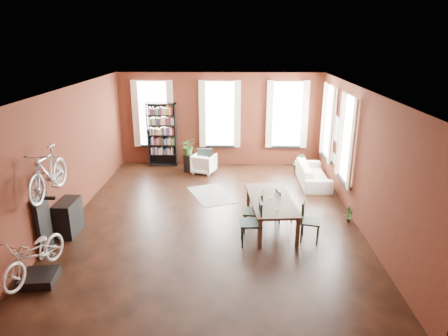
{
  "coord_description": "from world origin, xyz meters",
  "views": [
    {
      "loc": [
        0.53,
        -9.12,
        4.35
      ],
      "look_at": [
        0.25,
        0.6,
        1.13
      ],
      "focal_mm": 32.0,
      "sensor_mm": 36.0,
      "label": 1
    }
  ],
  "objects_px": {
    "plant_stand": "(189,163)",
    "cream_sofa": "(313,171)",
    "bookshelf": "(162,135)",
    "dining_chair_b": "(253,212)",
    "dining_chair_a": "(251,223)",
    "dining_chair_c": "(311,221)",
    "dining_chair_d": "(284,205)",
    "white_armchair": "(204,163)",
    "bike_trainer": "(39,278)",
    "bicycle_floor": "(32,235)",
    "dining_table": "(271,213)",
    "console_table": "(68,217)"
  },
  "relations": [
    {
      "from": "dining_table",
      "to": "white_armchair",
      "type": "relative_size",
      "value": 2.98
    },
    {
      "from": "white_armchair",
      "to": "bike_trainer",
      "type": "height_order",
      "value": "white_armchair"
    },
    {
      "from": "bike_trainer",
      "to": "plant_stand",
      "type": "xyz_separation_m",
      "value": [
        2.07,
        6.46,
        0.21
      ]
    },
    {
      "from": "bookshelf",
      "to": "dining_chair_b",
      "type": "bearing_deg",
      "value": -59.2
    },
    {
      "from": "console_table",
      "to": "plant_stand",
      "type": "relative_size",
      "value": 1.36
    },
    {
      "from": "dining_chair_c",
      "to": "white_armchair",
      "type": "height_order",
      "value": "dining_chair_c"
    },
    {
      "from": "bike_trainer",
      "to": "bicycle_floor",
      "type": "distance_m",
      "value": 0.89
    },
    {
      "from": "dining_table",
      "to": "dining_chair_c",
      "type": "distance_m",
      "value": 1.05
    },
    {
      "from": "bookshelf",
      "to": "cream_sofa",
      "type": "relative_size",
      "value": 1.06
    },
    {
      "from": "dining_chair_d",
      "to": "console_table",
      "type": "bearing_deg",
      "value": 86.97
    },
    {
      "from": "dining_chair_d",
      "to": "white_armchair",
      "type": "height_order",
      "value": "dining_chair_d"
    },
    {
      "from": "dining_chair_b",
      "to": "bicycle_floor",
      "type": "bearing_deg",
      "value": -54.2
    },
    {
      "from": "plant_stand",
      "to": "cream_sofa",
      "type": "bearing_deg",
      "value": -14.38
    },
    {
      "from": "bike_trainer",
      "to": "bicycle_floor",
      "type": "relative_size",
      "value": 0.37
    },
    {
      "from": "bike_trainer",
      "to": "console_table",
      "type": "relative_size",
      "value": 0.75
    },
    {
      "from": "dining_chair_b",
      "to": "white_armchair",
      "type": "xyz_separation_m",
      "value": [
        -1.46,
        4.14,
        -0.13
      ]
    },
    {
      "from": "dining_chair_b",
      "to": "plant_stand",
      "type": "relative_size",
      "value": 1.66
    },
    {
      "from": "dining_chair_b",
      "to": "dining_chair_d",
      "type": "xyz_separation_m",
      "value": [
        0.78,
        0.56,
        -0.08
      ]
    },
    {
      "from": "dining_chair_a",
      "to": "dining_chair_b",
      "type": "bearing_deg",
      "value": 170.74
    },
    {
      "from": "dining_chair_c",
      "to": "bike_trainer",
      "type": "bearing_deg",
      "value": 123.52
    },
    {
      "from": "dining_chair_b",
      "to": "dining_chair_c",
      "type": "bearing_deg",
      "value": 79.09
    },
    {
      "from": "dining_chair_a",
      "to": "console_table",
      "type": "relative_size",
      "value": 1.26
    },
    {
      "from": "dining_chair_a",
      "to": "dining_chair_b",
      "type": "xyz_separation_m",
      "value": [
        0.07,
        0.61,
        -0.02
      ]
    },
    {
      "from": "plant_stand",
      "to": "dining_chair_d",
      "type": "bearing_deg",
      "value": -53.61
    },
    {
      "from": "dining_table",
      "to": "console_table",
      "type": "bearing_deg",
      "value": 179.84
    },
    {
      "from": "dining_chair_d",
      "to": "plant_stand",
      "type": "xyz_separation_m",
      "value": [
        -2.75,
        3.73,
        -0.12
      ]
    },
    {
      "from": "bike_trainer",
      "to": "console_table",
      "type": "height_order",
      "value": "console_table"
    },
    {
      "from": "dining_chair_b",
      "to": "cream_sofa",
      "type": "distance_m",
      "value": 3.83
    },
    {
      "from": "dining_chair_d",
      "to": "white_armchair",
      "type": "bearing_deg",
      "value": 20.04
    },
    {
      "from": "plant_stand",
      "to": "bike_trainer",
      "type": "bearing_deg",
      "value": -107.76
    },
    {
      "from": "dining_chair_b",
      "to": "bike_trainer",
      "type": "height_order",
      "value": "dining_chair_b"
    },
    {
      "from": "dining_table",
      "to": "bicycle_floor",
      "type": "relative_size",
      "value": 1.32
    },
    {
      "from": "dining_chair_c",
      "to": "dining_chair_d",
      "type": "height_order",
      "value": "dining_chair_c"
    },
    {
      "from": "dining_chair_b",
      "to": "dining_chair_d",
      "type": "bearing_deg",
      "value": 132.89
    },
    {
      "from": "dining_table",
      "to": "dining_chair_c",
      "type": "bearing_deg",
      "value": -42.94
    },
    {
      "from": "bookshelf",
      "to": "bike_trainer",
      "type": "distance_m",
      "value": 7.3
    },
    {
      "from": "dining_table",
      "to": "bicycle_floor",
      "type": "height_order",
      "value": "bicycle_floor"
    },
    {
      "from": "dining_chair_a",
      "to": "plant_stand",
      "type": "height_order",
      "value": "dining_chair_a"
    },
    {
      "from": "dining_chair_b",
      "to": "dining_chair_c",
      "type": "xyz_separation_m",
      "value": [
        1.25,
        -0.41,
        -0.02
      ]
    },
    {
      "from": "dining_chair_d",
      "to": "white_armchair",
      "type": "distance_m",
      "value": 4.23
    },
    {
      "from": "cream_sofa",
      "to": "dining_chair_a",
      "type": "bearing_deg",
      "value": 152.04
    },
    {
      "from": "dining_chair_a",
      "to": "dining_chair_c",
      "type": "height_order",
      "value": "dining_chair_a"
    },
    {
      "from": "dining_chair_d",
      "to": "white_armchair",
      "type": "relative_size",
      "value": 1.15
    },
    {
      "from": "dining_chair_c",
      "to": "cream_sofa",
      "type": "relative_size",
      "value": 0.45
    },
    {
      "from": "white_armchair",
      "to": "plant_stand",
      "type": "bearing_deg",
      "value": 3.0
    },
    {
      "from": "dining_chair_d",
      "to": "console_table",
      "type": "xyz_separation_m",
      "value": [
        -5.02,
        -0.79,
        -0.01
      ]
    },
    {
      "from": "cream_sofa",
      "to": "bicycle_floor",
      "type": "bearing_deg",
      "value": 132.23
    },
    {
      "from": "bike_trainer",
      "to": "plant_stand",
      "type": "height_order",
      "value": "plant_stand"
    },
    {
      "from": "dining_chair_b",
      "to": "plant_stand",
      "type": "bearing_deg",
      "value": -148.07
    },
    {
      "from": "dining_chair_c",
      "to": "bicycle_floor",
      "type": "xyz_separation_m",
      "value": [
        -5.29,
        -1.79,
        0.52
      ]
    }
  ]
}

